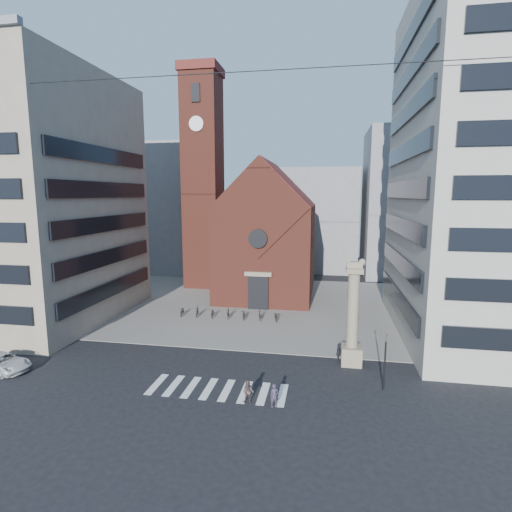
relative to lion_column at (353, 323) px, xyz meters
The scene contains 23 objects.
ground 11.01m from the lion_column, 163.32° to the right, with size 120.00×120.00×0.00m, color black.
piazza 19.18m from the lion_column, 122.03° to the left, with size 46.00×30.00×0.05m, color gray.
zebra_crossing 11.72m from the lion_column, 147.61° to the right, with size 10.20×3.20×0.01m, color white, non-canonical shape.
church 24.62m from the lion_column, 114.43° to the left, with size 12.00×16.65×18.00m.
campanile 34.29m from the lion_column, 128.68° to the left, with size 5.50×5.50×31.20m.
building_left 36.01m from the lion_column, 168.37° to the left, with size 18.00×20.00×26.00m, color gray.
building_right 20.83m from the lion_column, 32.75° to the left, with size 18.00×22.00×32.00m, color #A6A196.
bg_block_left 48.23m from the lion_column, 129.04° to the left, with size 16.00×14.00×22.00m, color gray.
bg_block_mid 42.55m from the lion_column, 95.45° to the left, with size 14.00×12.00×18.00m, color gray.
bg_block_right 41.69m from the lion_column, 72.91° to the left, with size 16.00×14.00×24.00m, color gray.
lion_column is the anchor object (origin of this frame).
traffic_light 4.62m from the lion_column, 63.54° to the right, with size 0.13×0.16×4.30m.
white_car 27.52m from the lion_column, 167.33° to the right, with size 2.19×4.74×1.32m, color silver.
pedestrian_0 9.61m from the lion_column, 124.60° to the right, with size 0.56×0.37×1.53m, color #393246.
pedestrian_1 10.57m from the lion_column, 133.10° to the right, with size 0.77×0.60×1.58m, color #514340.
pedestrian_2 2.82m from the lion_column, behind, with size 0.97×0.40×1.65m, color #25262D.
scooter_0 20.81m from the lion_column, 151.04° to the left, with size 0.65×1.87×0.98m, color black.
scooter_1 19.28m from the lion_column, 148.45° to the left, with size 0.51×1.81×1.09m, color black.
scooter_2 17.82m from the lion_column, 145.43° to the left, with size 0.65×1.87×0.98m, color black.
scooter_3 16.41m from the lion_column, 141.85° to the left, with size 0.51×1.81×1.09m, color black.
scooter_4 15.08m from the lion_column, 137.61° to the left, with size 0.65×1.87×0.98m, color black.
scooter_5 13.84m from the lion_column, 132.54° to the left, with size 0.51×1.81×1.09m, color black.
scooter_6 12.75m from the lion_column, 126.49° to the left, with size 0.65×1.87×0.98m, color black.
Camera 1 is at (7.80, -28.32, 13.54)m, focal length 28.00 mm.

